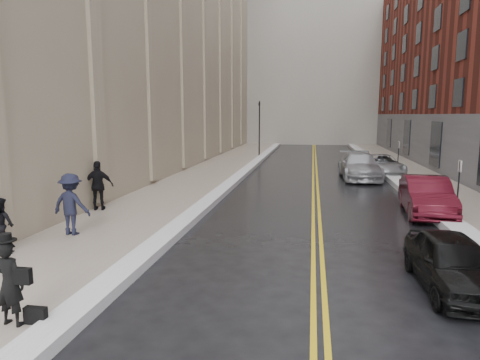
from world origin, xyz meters
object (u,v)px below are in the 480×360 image
(car_silver_near, at_px, (359,166))
(pedestrian_main, at_px, (10,283))
(car_black, at_px, (453,262))
(pedestrian_b, at_px, (71,204))
(pedestrian_c, at_px, (98,186))
(car_maroon, at_px, (426,196))
(pedestrian_a, at_px, (1,225))
(car_silver_far, at_px, (382,165))

(car_silver_near, bearing_deg, pedestrian_main, -113.97)
(car_black, bearing_deg, pedestrian_b, 166.29)
(car_silver_near, relative_size, pedestrian_c, 2.79)
(car_silver_near, bearing_deg, car_maroon, -82.69)
(car_maroon, xyz_separation_m, pedestrian_b, (-12.06, -5.44, 0.37))
(car_black, height_order, pedestrian_a, pedestrian_a)
(car_black, relative_size, car_silver_far, 0.77)
(car_black, height_order, car_silver_near, car_silver_near)
(car_silver_near, xyz_separation_m, pedestrian_c, (-11.35, -11.52, 0.34))
(car_maroon, bearing_deg, pedestrian_c, -167.08)
(pedestrian_main, height_order, pedestrian_b, pedestrian_b)
(car_maroon, height_order, pedestrian_b, pedestrian_b)
(car_maroon, relative_size, pedestrian_main, 2.91)
(car_silver_far, height_order, pedestrian_main, pedestrian_main)
(car_maroon, xyz_separation_m, pedestrian_main, (-9.86, -11.14, 0.18))
(car_silver_far, xyz_separation_m, pedestrian_a, (-13.00, -18.82, 0.25))
(car_silver_near, relative_size, pedestrian_a, 3.54)
(pedestrian_main, relative_size, pedestrian_a, 1.02)
(car_silver_far, relative_size, pedestrian_main, 3.09)
(car_silver_far, xyz_separation_m, pedestrian_c, (-12.95, -13.36, 0.46))
(car_silver_near, bearing_deg, car_black, -91.27)
(car_maroon, height_order, pedestrian_a, pedestrian_a)
(car_silver_far, bearing_deg, car_silver_near, -136.63)
(pedestrian_b, bearing_deg, car_black, 173.86)
(pedestrian_c, bearing_deg, pedestrian_b, 88.84)
(car_silver_far, bearing_deg, pedestrian_a, -130.19)
(car_maroon, relative_size, pedestrian_b, 2.35)
(car_silver_near, bearing_deg, pedestrian_c, -136.77)
(car_maroon, distance_m, pedestrian_c, 13.11)
(car_maroon, xyz_separation_m, pedestrian_c, (-12.95, -1.97, 0.38))
(car_silver_far, bearing_deg, pedestrian_b, -131.20)
(pedestrian_a, bearing_deg, pedestrian_c, -78.17)
(car_silver_far, xyz_separation_m, pedestrian_b, (-12.06, -16.83, 0.45))
(car_black, distance_m, pedestrian_b, 10.99)
(pedestrian_b, xyz_separation_m, pedestrian_c, (-0.89, 3.47, 0.01))
(car_silver_far, bearing_deg, car_maroon, -95.56)
(car_maroon, distance_m, car_silver_far, 11.39)
(car_silver_far, distance_m, pedestrian_main, 24.59)
(car_silver_far, bearing_deg, pedestrian_main, -119.21)
(pedestrian_b, relative_size, pedestrian_c, 0.99)
(pedestrian_a, distance_m, pedestrian_b, 2.22)
(car_silver_near, xyz_separation_m, car_silver_far, (1.60, 1.84, -0.12))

